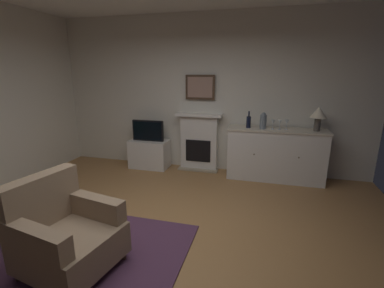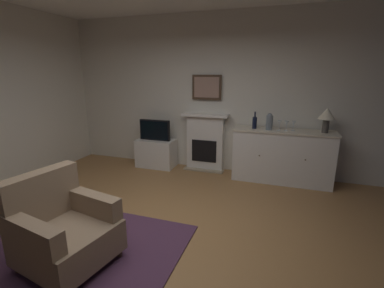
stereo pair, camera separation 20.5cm
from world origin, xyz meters
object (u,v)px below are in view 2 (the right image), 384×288
Objects in this scene: sideboard_cabinet at (282,156)px; wine_bottle at (255,122)px; fireplace_unit at (205,142)px; wine_glass_center at (287,124)px; wine_glass_right at (294,124)px; vase_decorative at (269,122)px; table_lamp at (327,115)px; armchair at (62,229)px; wine_glass_left at (280,123)px; tv_set at (155,130)px; tv_cabinet at (156,153)px; framed_picture at (207,87)px.

wine_bottle is at bearing -177.34° from sideboard_cabinet.
fireplace_unit is 6.67× the size of wine_glass_center.
vase_decorative reaches higher than wine_glass_right.
table_lamp is 3.97m from armchair.
armchair is at bearing -126.45° from wine_glass_right.
vase_decorative is at bearing -178.71° from wine_glass_center.
wine_glass_left is 0.27× the size of tv_set.
wine_bottle is at bearing -178.89° from wine_glass_right.
table_lamp is 2.42× the size of wine_glass_right.
vase_decorative reaches higher than tv_set.
tv_cabinet is at bearing 90.00° from tv_set.
tv_set is at bearing 97.96° from armchair.
vase_decorative reaches higher than sideboard_cabinet.
tv_set reaches higher than tv_cabinet.
framed_picture is 0.33× the size of sideboard_cabinet.
fireplace_unit is at bearing 175.01° from table_lamp.
table_lamp is 0.65× the size of tv_set.
wine_bottle is (0.92, -0.25, -0.56)m from framed_picture.
fireplace_unit is at bearing 169.00° from vase_decorative.
wine_glass_left is (-0.70, -0.05, -0.16)m from table_lamp.
wine_glass_left is (0.41, -0.02, 0.01)m from wine_bottle.
vase_decorative is at bearing -11.00° from fireplace_unit.
wine_glass_center is at bearing -0.85° from tv_set.
sideboard_cabinet is (1.41, -0.22, -1.12)m from framed_picture.
wine_glass_left and wine_glass_center have the same top height.
wine_glass_center is 0.11m from wine_glass_right.
tv_cabinet is 1.21× the size of tv_set.
wine_glass_center is at bearing -10.47° from framed_picture.
wine_glass_right is at bearing 9.55° from wine_glass_left.
wine_glass_center is 3.54m from armchair.
sideboard_cabinet is 0.96m from table_lamp.
wine_bottle is 0.63m from wine_glass_right.
vase_decorative is 0.45× the size of tv_set.
framed_picture is 3.33× the size of wine_glass_left.
wine_bottle reaches higher than wine_glass_center.
framed_picture reaches higher than armchair.
armchair is at bearing -132.05° from table_lamp.
table_lamp is 1.12m from wine_bottle.
wine_glass_center is 2.53m from tv_cabinet.
wine_glass_right is (0.14, -0.01, 0.58)m from sideboard_cabinet.
armchair is at bearing -124.52° from sideboard_cabinet.
fireplace_unit is 1.43m from sideboard_cabinet.
wine_glass_left is at bearing -176.10° from table_lamp.
vase_decorative is 0.38× the size of tv_cabinet.
sideboard_cabinet is 10.03× the size of wine_glass_right.
wine_glass_right is at bearing 5.88° from vase_decorative.
wine_bottle is 0.39× the size of tv_cabinet.
vase_decorative is at bearing -168.41° from sideboard_cabinet.
wine_bottle is at bearing -14.85° from framed_picture.
tv_cabinet is at bearing 178.60° from wine_glass_center.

